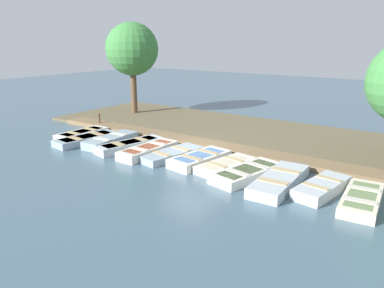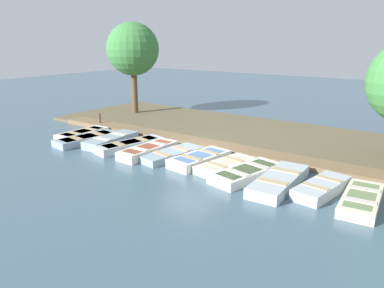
# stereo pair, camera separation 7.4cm
# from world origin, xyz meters

# --- Properties ---
(ground_plane) EXTENTS (80.00, 80.00, 0.00)m
(ground_plane) POSITION_xyz_m (0.00, 0.00, 0.00)
(ground_plane) COLOR #425B6B
(shore_bank) EXTENTS (8.00, 24.00, 0.16)m
(shore_bank) POSITION_xyz_m (-5.00, 0.00, 0.08)
(shore_bank) COLOR brown
(shore_bank) RESTS_ON ground_plane
(dock_walkway) EXTENTS (1.24, 20.35, 0.26)m
(dock_walkway) POSITION_xyz_m (-1.47, 0.00, 0.13)
(dock_walkway) COLOR brown
(dock_walkway) RESTS_ON ground_plane
(rowboat_0) EXTENTS (2.97, 1.05, 0.34)m
(rowboat_0) POSITION_xyz_m (0.74, -6.80, 0.17)
(rowboat_0) COLOR silver
(rowboat_0) RESTS_ON ground_plane
(rowboat_1) EXTENTS (3.46, 1.57, 0.38)m
(rowboat_1) POSITION_xyz_m (1.41, -5.60, 0.19)
(rowboat_1) COLOR #8C9EA8
(rowboat_1) RESTS_ON ground_plane
(rowboat_2) EXTENTS (3.19, 1.30, 0.44)m
(rowboat_2) POSITION_xyz_m (0.91, -4.30, 0.22)
(rowboat_2) COLOR #8C9EA8
(rowboat_2) RESTS_ON ground_plane
(rowboat_3) EXTENTS (3.58, 1.73, 0.41)m
(rowboat_3) POSITION_xyz_m (0.97, -2.88, 0.20)
(rowboat_3) COLOR #B2BCC1
(rowboat_3) RESTS_ON ground_plane
(rowboat_4) EXTENTS (3.18, 1.16, 0.44)m
(rowboat_4) POSITION_xyz_m (1.15, -1.54, 0.22)
(rowboat_4) COLOR beige
(rowboat_4) RESTS_ON ground_plane
(rowboat_5) EXTENTS (3.25, 1.71, 0.35)m
(rowboat_5) POSITION_xyz_m (0.89, -0.36, 0.17)
(rowboat_5) COLOR #8C9EA8
(rowboat_5) RESTS_ON ground_plane
(rowboat_6) EXTENTS (3.05, 1.61, 0.42)m
(rowboat_6) POSITION_xyz_m (0.81, 1.14, 0.21)
(rowboat_6) COLOR silver
(rowboat_6) RESTS_ON ground_plane
(rowboat_7) EXTENTS (2.95, 1.59, 0.33)m
(rowboat_7) POSITION_xyz_m (0.79, 2.41, 0.16)
(rowboat_7) COLOR silver
(rowboat_7) RESTS_ON ground_plane
(rowboat_8) EXTENTS (3.40, 1.88, 0.39)m
(rowboat_8) POSITION_xyz_m (1.16, 3.61, 0.19)
(rowboat_8) COLOR silver
(rowboat_8) RESTS_ON ground_plane
(rowboat_9) EXTENTS (3.60, 1.32, 0.42)m
(rowboat_9) POSITION_xyz_m (1.27, 4.97, 0.21)
(rowboat_9) COLOR #B2BCC1
(rowboat_9) RESTS_ON ground_plane
(rowboat_10) EXTENTS (2.81, 1.41, 0.42)m
(rowboat_10) POSITION_xyz_m (1.02, 6.45, 0.21)
(rowboat_10) COLOR #B2BCC1
(rowboat_10) RESTS_ON ground_plane
(rowboat_11) EXTENTS (3.03, 1.32, 0.37)m
(rowboat_11) POSITION_xyz_m (1.21, 7.80, 0.18)
(rowboat_11) COLOR beige
(rowboat_11) RESTS_ON ground_plane
(mooring_post_near) EXTENTS (0.13, 0.13, 0.86)m
(mooring_post_near) POSITION_xyz_m (-1.42, -7.81, 0.44)
(mooring_post_near) COLOR brown
(mooring_post_near) RESTS_ON ground_plane
(park_tree_far_left) EXTENTS (3.58, 3.58, 6.34)m
(park_tree_far_left) POSITION_xyz_m (-5.49, -8.73, 4.51)
(park_tree_far_left) COLOR brown
(park_tree_far_left) RESTS_ON ground_plane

